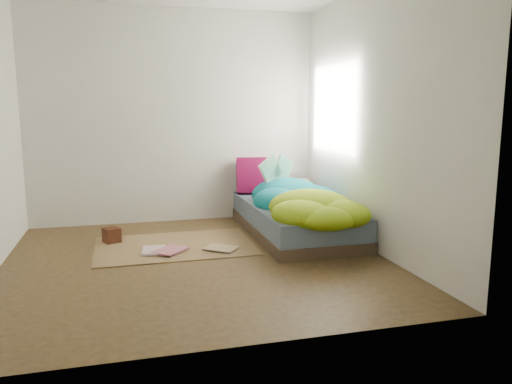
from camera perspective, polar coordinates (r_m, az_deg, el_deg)
ground at (r=4.74m, az=-6.72°, el=-7.82°), size 3.50×3.50×0.00m
room_walls at (r=4.54m, az=-6.99°, el=12.19°), size 3.54×3.54×2.62m
bed at (r=5.66m, az=4.48°, el=-3.12°), size 1.00×2.00×0.34m
duvet at (r=5.39m, az=5.31°, el=-0.08°), size 0.96×1.84×0.34m
rug at (r=5.25m, az=-9.23°, el=-6.08°), size 1.60×1.10×0.01m
pillow_floral at (r=6.42m, az=3.86°, el=0.54°), size 0.59×0.40×0.12m
pillow_magenta at (r=6.29m, az=-0.17°, el=1.87°), size 0.46×0.21×0.45m
open_book at (r=5.81m, az=2.45°, el=3.64°), size 0.43×0.26×0.26m
wooden_box at (r=5.49m, az=-16.18°, el=-4.75°), size 0.20×0.20×0.15m
floor_book_a at (r=5.06m, az=-12.90°, el=-6.59°), size 0.25×0.33×0.02m
floor_book_b at (r=5.08m, az=-10.85°, el=-6.43°), size 0.40×0.41×0.03m
floor_book_c at (r=4.93m, az=-4.60°, el=-6.81°), size 0.38×0.37×0.02m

